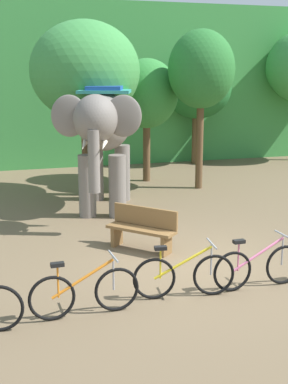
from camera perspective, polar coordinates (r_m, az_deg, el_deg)
ground_plane at (r=9.99m, az=5.91°, el=-8.25°), size 80.00×80.00×0.00m
foliage_hedge at (r=23.05m, az=-7.78°, el=11.77°), size 36.00×6.00×6.25m
tree_far_left at (r=15.29m, az=-6.53°, el=13.08°), size 3.16×3.16×5.08m
tree_right at (r=17.27m, az=0.30°, el=10.75°), size 2.08×2.08×4.07m
tree_left at (r=16.22m, az=6.35°, el=13.23°), size 2.04×2.04×4.90m
tree_center at (r=20.80m, az=5.91°, el=11.21°), size 2.67×2.67×4.14m
elephant at (r=13.47m, az=-4.48°, el=7.01°), size 2.72×4.23×3.78m
bike_orange at (r=8.00m, az=-6.57°, el=-10.92°), size 1.71×0.52×0.92m
bike_yellow at (r=8.58m, az=4.44°, el=-9.14°), size 1.70×0.52×0.92m
bike_pink at (r=9.13m, az=12.53°, el=-8.03°), size 1.71×0.52×0.92m
wooden_bench at (r=10.75m, az=-0.17°, el=-3.92°), size 1.32×1.38×0.89m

